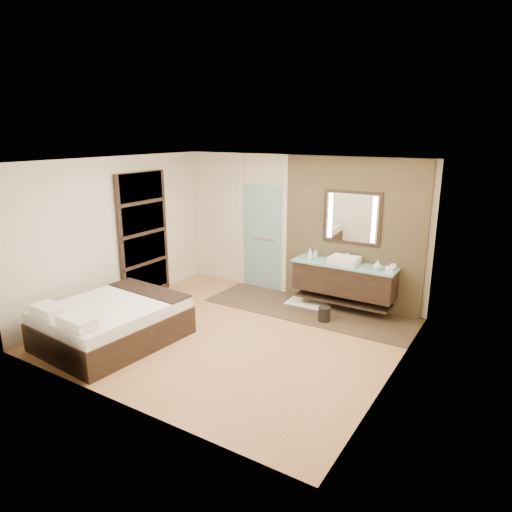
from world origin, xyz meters
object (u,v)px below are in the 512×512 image
Objects in this scene: mirror_unit at (352,218)px; bed at (112,322)px; vanity at (344,279)px; waste_bin at (324,314)px.

bed is (-2.50, -3.31, -1.34)m from mirror_unit.
mirror_unit is at bearing 90.00° from vanity.
vanity is at bearing 84.28° from waste_bin.
mirror_unit reaches higher than waste_bin.
bed reaches higher than waste_bin.
mirror_unit is 0.51× the size of bed.
mirror_unit reaches higher than bed.
bed is 3.43m from waste_bin.
bed is at bearing -135.31° from waste_bin.
waste_bin is at bearing 48.93° from bed.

